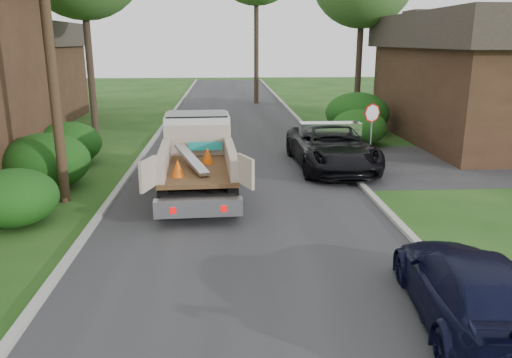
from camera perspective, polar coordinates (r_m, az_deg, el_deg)
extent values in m
plane|color=#173F12|center=(11.15, -0.55, -9.96)|extent=(120.00, 120.00, 0.00)
cube|color=#28282B|center=(20.63, -2.02, 2.03)|extent=(8.00, 90.00, 0.02)
cube|color=#9E9E99|center=(20.92, -13.33, 1.96)|extent=(0.20, 90.00, 0.12)
cube|color=#9E9E99|center=(21.12, 9.17, 2.31)|extent=(0.20, 90.00, 0.12)
cylinder|color=slate|center=(20.26, 12.94, 4.28)|extent=(0.06, 0.06, 2.00)
cylinder|color=#B20A0A|center=(20.08, 13.13, 7.36)|extent=(0.71, 0.32, 0.76)
cylinder|color=#382619|center=(15.86, -22.68, 15.08)|extent=(0.30, 0.30, 10.00)
cube|color=#3A2217|center=(34.68, -25.93, 9.73)|extent=(7.00, 7.00, 4.50)
cube|color=#332B26|center=(34.59, -26.52, 14.57)|extent=(7.56, 7.56, 1.40)
cube|color=#332B26|center=(34.61, -26.66, 15.72)|extent=(1.05, 7.56, 0.20)
cube|color=#3A2217|center=(27.71, 25.97, 8.66)|extent=(9.00, 12.00, 4.50)
cube|color=#332B26|center=(27.60, 26.74, 14.93)|extent=(9.72, 12.96, 1.60)
cube|color=#332B26|center=(27.63, 26.94, 16.58)|extent=(9.72, 1.80, 0.20)
ellipsoid|color=#153A0D|center=(14.80, -25.99, -1.93)|extent=(2.34, 2.34, 1.53)
ellipsoid|color=#153A0D|center=(18.02, -22.86, 1.88)|extent=(2.86, 2.86, 1.87)
ellipsoid|color=#153A0D|center=(21.38, -20.62, 3.84)|extent=(2.60, 2.60, 1.70)
ellipsoid|color=#153A0D|center=(24.23, 11.67, 5.78)|extent=(2.60, 2.60, 1.70)
ellipsoid|color=#153A0D|center=(27.24, 11.50, 7.37)|extent=(3.38, 3.38, 2.21)
cylinder|color=#2D2119|center=(27.95, -18.61, 14.08)|extent=(0.36, 0.36, 9.00)
cylinder|color=#2D2119|center=(31.12, 11.73, 14.14)|extent=(0.36, 0.36, 8.50)
cylinder|color=#2D2119|center=(40.15, 0.04, 16.46)|extent=(0.36, 0.36, 11.00)
cylinder|color=black|center=(17.85, -9.68, 1.19)|extent=(0.35, 0.93, 0.91)
cylinder|color=black|center=(17.84, -3.49, 1.37)|extent=(0.35, 0.93, 0.91)
cylinder|color=black|center=(14.15, -10.49, -2.63)|extent=(0.35, 0.93, 0.91)
cylinder|color=black|center=(14.13, -2.67, -2.41)|extent=(0.35, 0.93, 0.91)
cube|color=black|center=(16.01, -6.60, 0.29)|extent=(2.32, 5.98, 0.24)
cube|color=silver|center=(17.89, -6.69, 4.83)|extent=(2.32, 1.93, 1.57)
cube|color=black|center=(17.80, -6.75, 6.60)|extent=(2.16, 1.77, 0.56)
cube|color=#472D19|center=(15.22, -6.65, 1.00)|extent=(2.41, 3.76, 0.12)
cube|color=beige|center=(16.88, -6.70, 4.37)|extent=(2.24, 0.21, 1.02)
cube|color=beige|center=(15.18, -10.52, 2.18)|extent=(0.42, 3.46, 0.61)
cube|color=beige|center=(15.16, -2.85, 2.41)|extent=(0.42, 3.46, 0.61)
cube|color=silver|center=(13.26, -6.59, -3.25)|extent=(2.35, 0.47, 0.46)
cube|color=#B20505|center=(13.11, -9.48, -3.59)|extent=(0.16, 0.05, 0.16)
cube|color=#B20505|center=(13.10, -3.70, -3.42)|extent=(0.16, 0.05, 0.16)
cube|color=beige|center=(13.22, -12.22, 0.57)|extent=(0.35, 0.90, 0.81)
cube|color=beige|center=(13.19, -1.20, 0.90)|extent=(0.43, 0.87, 0.81)
cube|color=silver|center=(15.24, -7.45, 2.33)|extent=(1.22, 2.56, 0.47)
cone|color=#F2590A|center=(14.28, -8.93, 1.25)|extent=(0.38, 0.38, 0.51)
cone|color=#F2590A|center=(15.74, -5.57, 2.69)|extent=(0.38, 0.38, 0.51)
cube|color=#148C84|center=(16.66, -5.81, 3.75)|extent=(1.12, 0.15, 0.29)
imported|color=black|center=(19.65, 8.63, 3.69)|extent=(2.98, 6.13, 1.68)
imported|color=black|center=(9.57, 23.25, -11.39)|extent=(2.40, 4.79, 1.34)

